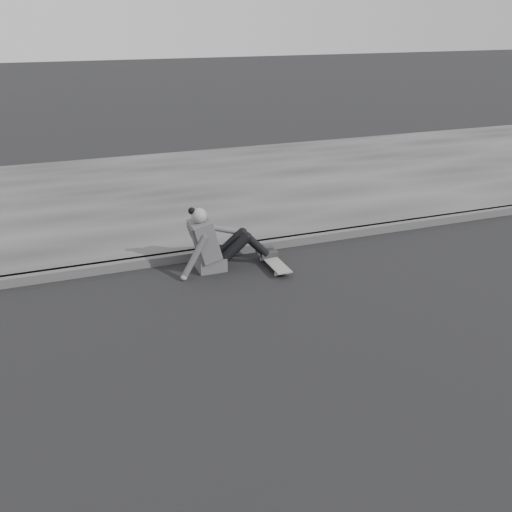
{
  "coord_description": "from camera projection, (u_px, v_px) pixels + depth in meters",
  "views": [
    {
      "loc": [
        -4.34,
        -4.47,
        3.12
      ],
      "look_at": [
        -2.17,
        1.28,
        0.5
      ],
      "focal_mm": 40.0,
      "sensor_mm": 36.0,
      "label": 1
    }
  ],
  "objects": [
    {
      "name": "curb",
      "position": [
        359.0,
        231.0,
        8.68
      ],
      "size": [
        24.0,
        0.16,
        0.12
      ],
      "primitive_type": "cube",
      "color": "#464646",
      "rests_on": "ground"
    },
    {
      "name": "sidewalk",
      "position": [
        281.0,
        181.0,
        11.28
      ],
      "size": [
        24.0,
        6.0,
        0.12
      ],
      "primitive_type": "cube",
      "color": "#3C3C3C",
      "rests_on": "ground"
    },
    {
      "name": "ground",
      "position": [
        474.0,
        311.0,
        6.48
      ],
      "size": [
        80.0,
        80.0,
        0.0
      ],
      "primitive_type": "plane",
      "color": "black",
      "rests_on": "ground"
    },
    {
      "name": "skateboard",
      "position": [
        274.0,
        262.0,
        7.57
      ],
      "size": [
        0.2,
        0.78,
        0.09
      ],
      "color": "#AAAAA5",
      "rests_on": "ground"
    },
    {
      "name": "seated_woman",
      "position": [
        215.0,
        243.0,
        7.43
      ],
      "size": [
        1.38,
        0.46,
        0.88
      ],
      "color": "#48484A",
      "rests_on": "ground"
    }
  ]
}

